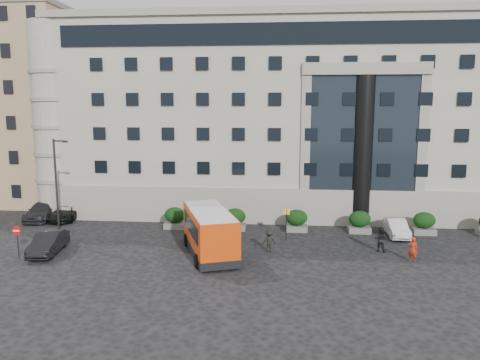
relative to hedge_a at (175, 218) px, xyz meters
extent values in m
plane|color=black|center=(4.00, -7.80, -0.93)|extent=(120.00, 120.00, 0.00)
cube|color=gray|center=(10.00, 14.20, 8.07)|extent=(44.00, 24.00, 18.00)
cylinder|color=black|center=(16.00, 2.50, 5.57)|extent=(1.80, 1.80, 13.00)
cube|color=#997F59|center=(-20.00, 12.20, 9.07)|extent=(14.00, 14.00, 20.00)
cube|color=brown|center=(-23.00, 30.20, 10.07)|extent=(13.00, 13.00, 22.00)
cube|color=#60605D|center=(0.00, 0.00, -0.68)|extent=(1.80, 1.20, 0.50)
ellipsoid|color=black|center=(0.00, 0.00, 0.24)|extent=(1.80, 1.26, 1.34)
cube|color=#60605D|center=(5.20, 0.00, -0.68)|extent=(1.80, 1.20, 0.50)
ellipsoid|color=black|center=(5.20, 0.00, 0.24)|extent=(1.80, 1.26, 1.34)
cube|color=#60605D|center=(10.40, 0.00, -0.68)|extent=(1.80, 1.20, 0.50)
ellipsoid|color=black|center=(10.40, 0.00, 0.24)|extent=(1.80, 1.26, 1.34)
cube|color=#60605D|center=(15.60, 0.00, -0.68)|extent=(1.80, 1.20, 0.50)
ellipsoid|color=black|center=(15.60, 0.00, 0.24)|extent=(1.80, 1.26, 1.34)
cube|color=#60605D|center=(20.80, 0.00, -0.68)|extent=(1.80, 1.20, 0.50)
ellipsoid|color=black|center=(20.80, 0.00, 0.24)|extent=(1.80, 1.26, 1.34)
cylinder|color=#262628|center=(-8.00, -4.80, 3.07)|extent=(0.16, 0.16, 8.00)
cylinder|color=#262628|center=(-7.55, -4.80, 6.92)|extent=(0.90, 0.12, 0.12)
cube|color=black|center=(-7.10, -4.80, 6.87)|extent=(0.35, 0.18, 0.14)
cylinder|color=#262628|center=(9.50, -2.80, 0.32)|extent=(0.08, 0.08, 2.50)
cube|color=yellow|center=(9.50, -2.80, 1.37)|extent=(0.50, 0.06, 0.45)
cylinder|color=#262628|center=(-9.00, -8.80, 0.17)|extent=(0.08, 0.08, 2.20)
cylinder|color=red|center=(-9.00, -8.86, 1.07)|extent=(0.64, 0.05, 0.64)
cube|color=white|center=(-9.00, -8.90, 1.07)|extent=(0.45, 0.04, 0.10)
cube|color=#D13C09|center=(4.05, -6.77, 0.93)|extent=(5.04, 8.09, 2.62)
cube|color=black|center=(4.05, -6.77, -0.48)|extent=(5.09, 8.14, 0.55)
cube|color=black|center=(4.05, -6.77, 1.20)|extent=(4.53, 6.52, 1.15)
cube|color=silver|center=(4.05, -6.77, 2.19)|extent=(4.79, 7.68, 0.18)
cylinder|color=black|center=(3.64, -9.52, -0.48)|extent=(0.57, 0.94, 0.90)
cylinder|color=black|center=(6.11, -8.64, -0.48)|extent=(0.57, 0.94, 0.90)
cylinder|color=black|center=(2.00, -4.91, -0.48)|extent=(0.57, 0.94, 0.90)
cylinder|color=black|center=(4.47, -4.02, -0.48)|extent=(0.57, 0.94, 0.90)
cube|color=maroon|center=(-11.97, 7.91, 0.68)|extent=(2.96, 4.08, 2.60)
cube|color=maroon|center=(-12.41, 5.25, 0.27)|extent=(2.53, 2.01, 1.77)
cube|color=black|center=(-12.52, 4.53, 0.63)|extent=(1.97, 0.44, 0.83)
cylinder|color=black|center=(-13.52, 5.53, -0.49)|extent=(0.41, 0.91, 0.87)
cylinder|color=black|center=(-11.26, 5.16, -0.49)|extent=(0.41, 0.91, 0.87)
cylinder|color=black|center=(-12.97, 8.92, -0.49)|extent=(0.41, 0.91, 0.87)
cylinder|color=black|center=(-10.71, 8.55, -0.49)|extent=(0.41, 0.91, 0.87)
imported|color=black|center=(-7.50, -7.52, -0.16)|extent=(2.23, 4.84, 1.54)
imported|color=black|center=(-13.00, 2.09, -0.16)|extent=(2.83, 5.55, 1.54)
imported|color=black|center=(-10.68, 2.11, -0.25)|extent=(2.25, 4.87, 1.35)
imported|color=silver|center=(18.40, -0.80, -0.24)|extent=(1.48, 4.21, 1.38)
imported|color=#A42510|center=(18.00, -7.12, -0.06)|extent=(0.74, 0.63, 1.73)
imported|color=black|center=(16.28, -5.02, -0.02)|extent=(1.08, 0.98, 1.82)
imported|color=black|center=(8.25, -5.78, -0.14)|extent=(1.14, 0.84, 1.59)
camera|label=1|loc=(9.03, -38.45, 9.65)|focal=35.00mm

